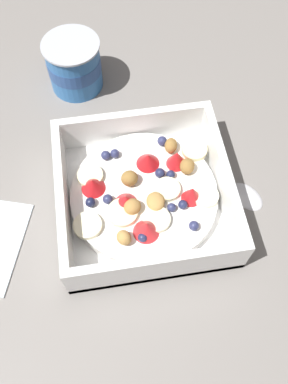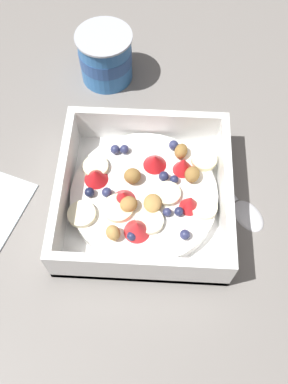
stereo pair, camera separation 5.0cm
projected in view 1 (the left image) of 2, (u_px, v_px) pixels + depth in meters
name	position (u px, v px, depth m)	size (l,w,h in m)	color
ground_plane	(141.00, 212.00, 0.52)	(2.40, 2.40, 0.00)	gray
fruit_bowl	(144.00, 196.00, 0.51)	(0.21, 0.21, 0.06)	white
spoon	(231.00, 182.00, 0.54)	(0.11, 0.15, 0.01)	silver
yogurt_cup	(74.00, 65.00, 0.59)	(0.08, 0.08, 0.08)	#3370B7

